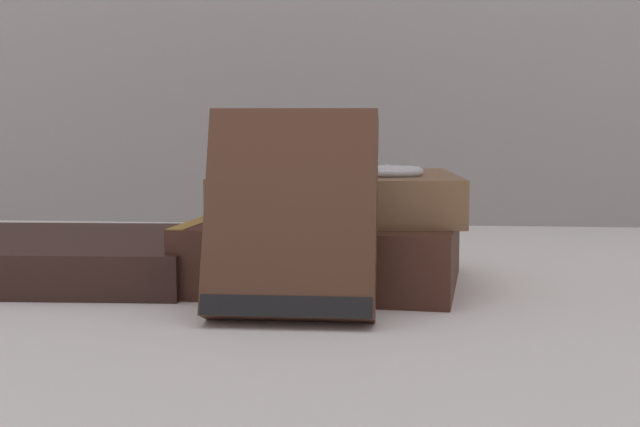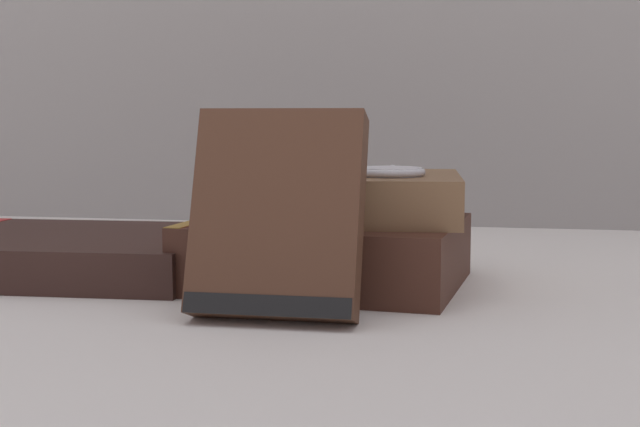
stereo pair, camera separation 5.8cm
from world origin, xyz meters
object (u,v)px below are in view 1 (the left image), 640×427
object	(u,v)px
book_leaning_front	(291,223)
book_flat_top	(328,196)
reading_glasses	(304,252)
book_side_left	(52,257)
book_flat_bottom	(318,252)
pocket_watch	(387,171)

from	to	relation	value
book_leaning_front	book_flat_top	bearing A→B (deg)	84.37
book_leaning_front	reading_glasses	bearing A→B (deg)	94.71
book_leaning_front	book_side_left	bearing A→B (deg)	148.72
book_flat_bottom	reading_glasses	distance (m)	0.14
book_flat_top	reading_glasses	bearing A→B (deg)	99.22
pocket_watch	reading_glasses	distance (m)	0.18
book_flat_top	book_flat_bottom	bearing A→B (deg)	-131.86
reading_glasses	book_flat_bottom	bearing A→B (deg)	-57.92
book_flat_bottom	reading_glasses	xyz separation A→B (m)	(-0.03, 0.14, -0.02)
pocket_watch	reading_glasses	xyz separation A→B (m)	(-0.07, 0.14, -0.08)
book_leaning_front	pocket_watch	distance (m)	0.12
book_flat_top	book_side_left	world-z (taller)	book_flat_top
book_flat_top	book_leaning_front	size ratio (longest dim) A/B	1.45
pocket_watch	book_flat_top	bearing A→B (deg)	160.23
book_flat_bottom	reading_glasses	size ratio (longest dim) A/B	1.61
book_flat_top	book_side_left	size ratio (longest dim) A/B	0.82
book_leaning_front	book_flat_bottom	bearing A→B (deg)	87.26
book_flat_bottom	book_side_left	bearing A→B (deg)	-176.85
book_side_left	book_leaning_front	size ratio (longest dim) A/B	1.77
book_flat_bottom	pocket_watch	world-z (taller)	pocket_watch
reading_glasses	book_flat_top	bearing A→B (deg)	-54.53
book_flat_bottom	book_flat_top	bearing A→B (deg)	58.32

